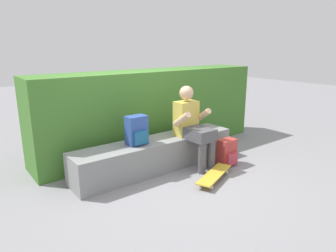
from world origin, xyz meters
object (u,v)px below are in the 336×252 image
Objects in this scene: person_skater at (192,124)px; skateboard_near_person at (214,175)px; bench_main at (157,154)px; backpack_on_ground at (227,153)px; backpack_on_bench at (137,131)px.

person_skater is 1.46× the size of skateboard_near_person.
backpack_on_ground is at bearing -29.93° from bench_main.
person_skater reaches higher than backpack_on_bench.
person_skater is at bearing -14.35° from backpack_on_bench.
bench_main reaches higher than skateboard_near_person.
backpack_on_bench reaches higher than backpack_on_ground.
person_skater is 2.99× the size of backpack_on_bench.
skateboard_near_person is at bearing -100.55° from person_skater.
skateboard_near_person is at bearing -153.59° from backpack_on_ground.
backpack_on_bench is at bearing -178.39° from bench_main.
backpack_on_bench is at bearing 132.09° from skateboard_near_person.
bench_main is at bearing 155.79° from person_skater.
bench_main is 0.53m from backpack_on_bench.
backpack_on_ground is (1.26, -0.52, -0.44)m from backpack_on_bench.
backpack_on_ground reaches higher than skateboard_near_person.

